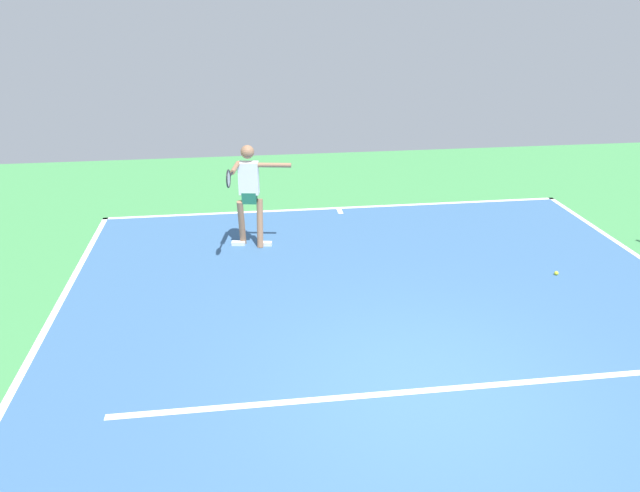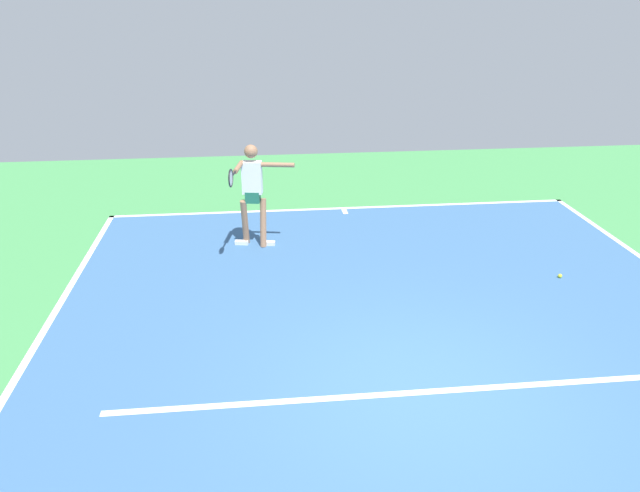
{
  "view_description": "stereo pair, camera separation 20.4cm",
  "coord_description": "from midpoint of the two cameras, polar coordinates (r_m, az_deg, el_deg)",
  "views": [
    {
      "loc": [
        1.99,
        5.61,
        4.3
      ],
      "look_at": [
        0.93,
        -2.28,
        0.9
      ],
      "focal_mm": 34.22,
      "sensor_mm": 36.0,
      "label": 1
    },
    {
      "loc": [
        1.79,
        5.63,
        4.3
      ],
      "look_at": [
        0.93,
        -2.28,
        0.9
      ],
      "focal_mm": 34.22,
      "sensor_mm": 36.0,
      "label": 2
    }
  ],
  "objects": [
    {
      "name": "court_line_centre_mark",
      "position": [
        12.66,
        1.41,
        3.27
      ],
      "size": [
        0.1,
        0.3,
        0.01
      ],
      "primitive_type": "cube",
      "color": "white",
      "rests_on": "ground_plane"
    },
    {
      "name": "court_line_baseline_near",
      "position": [
        12.84,
        1.27,
        3.57
      ],
      "size": [
        9.59,
        0.1,
        0.01
      ],
      "primitive_type": "cube",
      "color": "white",
      "rests_on": "ground_plane"
    },
    {
      "name": "court_line_service",
      "position": [
        7.31,
        9.12,
        -13.2
      ],
      "size": [
        7.19,
        0.1,
        0.01
      ],
      "primitive_type": "cube",
      "color": "white",
      "rests_on": "ground_plane"
    },
    {
      "name": "tennis_ball_by_baseline",
      "position": [
        10.52,
        20.72,
        -2.39
      ],
      "size": [
        0.07,
        0.07,
        0.07
      ],
      "primitive_type": "sphere",
      "color": "yellow",
      "rests_on": "ground_plane"
    },
    {
      "name": "tennis_player",
      "position": [
        10.65,
        -7.19,
        5.31
      ],
      "size": [
        1.1,
        1.2,
        1.85
      ],
      "rotation": [
        0.0,
        0.0,
        -0.17
      ],
      "color": "#9E7051",
      "rests_on": "ground_plane"
    },
    {
      "name": "ground_plane",
      "position": [
        7.32,
        9.1,
        -13.17
      ],
      "size": [
        21.82,
        21.82,
        0.0
      ],
      "primitive_type": "plane",
      "color": "#428E4C"
    },
    {
      "name": "court_surface",
      "position": [
        7.32,
        9.1,
        -13.16
      ],
      "size": [
        9.59,
        12.77,
        0.0
      ],
      "primitive_type": "cube",
      "color": "#38608E",
      "rests_on": "ground_plane"
    }
  ]
}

